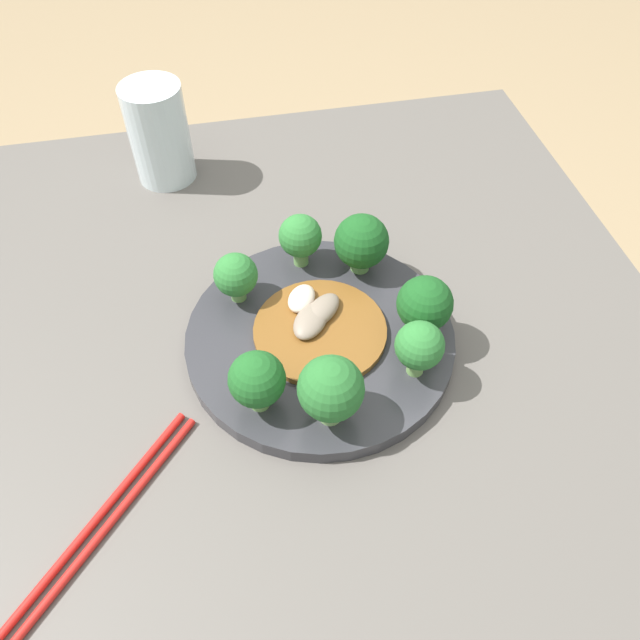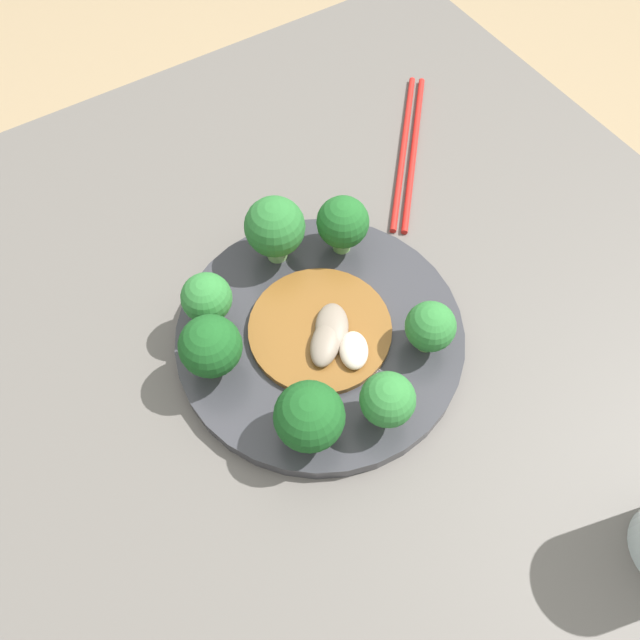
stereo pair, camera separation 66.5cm
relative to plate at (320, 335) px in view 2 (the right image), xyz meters
name	(u,v)px [view 2 (the right image)]	position (x,y,z in m)	size (l,w,h in m)	color
ground_plane	(333,509)	(0.01, -0.03, -0.76)	(8.00, 8.00, 0.00)	#9E8460
table	(337,447)	(0.01, -0.03, -0.38)	(0.86, 0.81, 0.75)	#5B5651
plate	(320,335)	(0.00, 0.00, 0.00)	(0.27, 0.27, 0.02)	#333338
broccoli_west	(387,400)	(-0.10, 0.00, 0.05)	(0.05, 0.05, 0.06)	#70A356
broccoli_southwest	(430,327)	(-0.06, -0.07, 0.04)	(0.05, 0.05, 0.06)	#70A356
broccoli_northwest	(309,417)	(-0.08, 0.06, 0.05)	(0.06, 0.06, 0.07)	#70A356
broccoli_north	(211,347)	(0.02, 0.10, 0.05)	(0.05, 0.05, 0.07)	#7AAD5B
broccoli_east	(275,228)	(0.10, -0.01, 0.05)	(0.06, 0.06, 0.07)	#89B76B
broccoli_southeast	(343,223)	(0.07, -0.07, 0.05)	(0.05, 0.05, 0.06)	#7AAD5B
broccoli_northeast	(207,299)	(0.06, 0.08, 0.05)	(0.05, 0.05, 0.06)	#7AAD5B
stirfry_center	(325,332)	(-0.01, 0.00, 0.01)	(0.13, 0.13, 0.02)	brown
chopsticks	(409,149)	(0.16, -0.22, 0.00)	(0.20, 0.17, 0.01)	red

